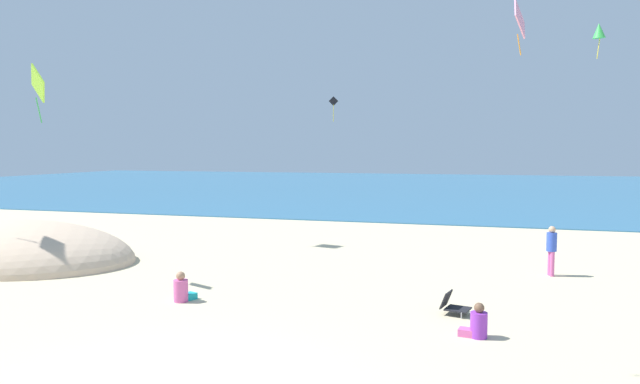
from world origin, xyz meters
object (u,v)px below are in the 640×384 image
(person_3, at_px, (182,290))
(kite_black, at_px, (333,103))
(beach_chair_far_right, at_px, (453,305))
(kite_green, at_px, (599,31))
(kite_lime, at_px, (38,84))
(person_0, at_px, (477,325))
(person_1, at_px, (552,247))
(kite_pink, at_px, (520,19))

(person_3, relative_size, kite_black, 0.49)
(beach_chair_far_right, relative_size, kite_green, 0.49)
(kite_green, height_order, kite_lime, kite_green)
(person_0, bearing_deg, beach_chair_far_right, -60.89)
(kite_black, bearing_deg, person_1, -55.34)
(person_1, relative_size, kite_green, 1.01)
(kite_pink, relative_size, kite_green, 1.09)
(beach_chair_far_right, xyz_separation_m, kite_black, (-8.41, 20.92, 6.46))
(kite_pink, bearing_deg, kite_black, 120.89)
(person_0, bearing_deg, kite_black, -59.18)
(kite_pink, relative_size, kite_lime, 0.99)
(kite_pink, bearing_deg, person_0, -99.29)
(kite_pink, height_order, kite_black, kite_pink)
(person_3, bearing_deg, kite_lime, 102.66)
(kite_pink, bearing_deg, person_3, -148.04)
(kite_pink, xyz_separation_m, kite_lime, (-12.86, -4.40, -1.91))
(person_3, distance_m, kite_green, 20.01)
(person_0, height_order, kite_green, kite_green)
(beach_chair_far_right, bearing_deg, kite_lime, -165.99)
(person_0, distance_m, person_3, 7.19)
(person_0, xyz_separation_m, kite_pink, (0.96, 5.85, 7.26))
(person_3, relative_size, kite_lime, 0.47)
(kite_black, bearing_deg, beach_chair_far_right, -68.09)
(person_1, bearing_deg, kite_pink, -166.19)
(beach_chair_far_right, relative_size, kite_lime, 0.45)
(person_0, bearing_deg, kite_pink, -90.25)
(person_0, distance_m, person_1, 6.84)
(person_1, height_order, kite_green, kite_green)
(person_3, height_order, kite_lime, kite_lime)
(kite_pink, xyz_separation_m, kite_green, (3.57, 8.83, 1.21))
(kite_green, height_order, kite_black, kite_green)
(person_3, xyz_separation_m, kite_pink, (8.10, 5.05, 7.24))
(person_1, distance_m, kite_black, 20.24)
(kite_pink, height_order, kite_green, kite_green)
(beach_chair_far_right, bearing_deg, kite_black, 125.55)
(kite_lime, bearing_deg, person_3, -7.82)
(person_1, xyz_separation_m, kite_lime, (-13.96, -5.04, 4.75))
(person_1, height_order, kite_black, kite_black)
(beach_chair_far_right, height_order, kite_pink, kite_pink)
(person_3, relative_size, kite_green, 0.51)
(kite_green, bearing_deg, kite_pink, -111.99)
(kite_black, height_order, kite_lime, kite_black)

